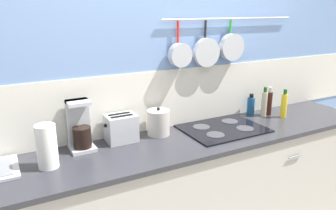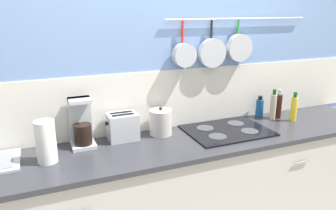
# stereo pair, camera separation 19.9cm
# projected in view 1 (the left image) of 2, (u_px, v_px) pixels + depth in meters

# --- Properties ---
(wall_back) EXTENTS (7.20, 0.15, 2.60)m
(wall_back) POSITION_uv_depth(u_px,v_px,m) (165.00, 81.00, 2.54)
(wall_back) COLOR #7293C6
(wall_back) RESTS_ON ground_plane
(cabinet_base) EXTENTS (3.24, 0.58, 0.87)m
(cabinet_base) POSITION_uv_depth(u_px,v_px,m) (185.00, 197.00, 2.49)
(cabinet_base) COLOR #B7B2A8
(cabinet_base) RESTS_ON ground_plane
(countertop) EXTENTS (3.28, 0.60, 0.03)m
(countertop) POSITION_uv_depth(u_px,v_px,m) (186.00, 142.00, 2.36)
(countertop) COLOR #2D2D33
(countertop) RESTS_ON cabinet_base
(paper_towel_roll) EXTENTS (0.12, 0.12, 0.27)m
(paper_towel_roll) POSITION_uv_depth(u_px,v_px,m) (47.00, 146.00, 1.92)
(paper_towel_roll) COLOR white
(paper_towel_roll) RESTS_ON countertop
(coffee_maker) EXTENTS (0.16, 0.18, 0.33)m
(coffee_maker) POSITION_uv_depth(u_px,v_px,m) (80.00, 129.00, 2.18)
(coffee_maker) COLOR #B7BABF
(coffee_maker) RESTS_ON countertop
(toaster) EXTENTS (0.23, 0.16, 0.20)m
(toaster) POSITION_uv_depth(u_px,v_px,m) (121.00, 128.00, 2.31)
(toaster) COLOR #B7BABF
(toaster) RESTS_ON countertop
(kettle) EXTENTS (0.17, 0.17, 0.21)m
(kettle) POSITION_uv_depth(u_px,v_px,m) (158.00, 122.00, 2.43)
(kettle) COLOR beige
(kettle) RESTS_ON countertop
(cooktop) EXTENTS (0.62, 0.47, 0.01)m
(cooktop) POSITION_uv_depth(u_px,v_px,m) (223.00, 128.00, 2.56)
(cooktop) COLOR black
(cooktop) RESTS_ON countertop
(bottle_olive_oil) EXTENTS (0.07, 0.07, 0.19)m
(bottle_olive_oil) POSITION_uv_depth(u_px,v_px,m) (251.00, 105.00, 2.89)
(bottle_olive_oil) COLOR navy
(bottle_olive_oil) RESTS_ON countertop
(bottle_vinegar) EXTENTS (0.05, 0.05, 0.26)m
(bottle_vinegar) POSITION_uv_depth(u_px,v_px,m) (264.00, 103.00, 2.84)
(bottle_vinegar) COLOR #BFB799
(bottle_vinegar) RESTS_ON countertop
(bottle_dish_soap) EXTENTS (0.05, 0.05, 0.25)m
(bottle_dish_soap) POSITION_uv_depth(u_px,v_px,m) (269.00, 103.00, 2.88)
(bottle_dish_soap) COLOR #33140F
(bottle_dish_soap) RESTS_ON countertop
(bottle_sesame_oil) EXTENTS (0.05, 0.05, 0.25)m
(bottle_sesame_oil) POSITION_uv_depth(u_px,v_px,m) (284.00, 105.00, 2.81)
(bottle_sesame_oil) COLOR yellow
(bottle_sesame_oil) RESTS_ON countertop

